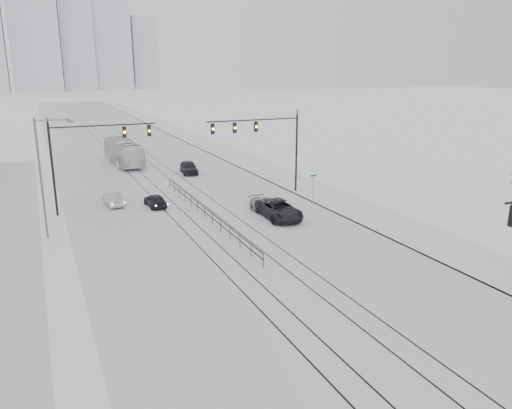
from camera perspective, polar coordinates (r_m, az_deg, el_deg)
The scene contains 16 objects.
road at distance 71.37m, azimuth -13.45°, elevation 4.94°, with size 22.00×260.00×0.02m, color silver.
sidewalk_east at distance 74.92m, azimuth -3.23°, elevation 5.88°, with size 5.00×260.00×0.16m, color silver.
curb at distance 74.11m, azimuth -5.01°, elevation 5.72°, with size 0.10×260.00×0.12m, color gray.
tram_rails at distance 52.23m, azimuth -9.30°, elevation 1.42°, with size 5.30×180.00×0.01m.
skyline at distance 283.89m, azimuth -21.40°, elevation 18.11°, with size 96.00×48.00×72.00m.
traffic_mast_ne at distance 49.21m, azimuth 1.23°, elevation 7.57°, with size 9.60×0.37×8.00m.
traffic_mast_nw at distance 45.84m, azimuth -18.68°, elevation 5.94°, with size 9.10×0.37×8.00m.
street_light_west at distance 39.82m, azimuth -23.03°, elevation 3.66°, with size 2.73×0.25×9.00m.
median_fence at distance 42.81m, azimuth -5.88°, elevation -0.88°, with size 0.06×24.00×1.00m.
street_sign at distance 49.03m, azimuth 6.56°, elevation 2.50°, with size 0.70×0.06×2.40m.
sedan_sb_inner at distance 46.91m, azimuth -11.45°, elevation 0.45°, with size 1.45×3.59×1.22m, color black.
sedan_sb_outer at distance 48.33m, azimuth -16.01°, elevation 0.61°, with size 1.32×3.80×1.25m, color #A0A4A8.
sedan_nb_front at distance 42.51m, azimuth 2.63°, elevation -0.58°, with size 2.59×5.61×1.56m, color black.
sedan_nb_right at distance 43.82m, azimuth 1.38°, elevation -0.25°, with size 1.81×4.45×1.29m, color #A0A4A7.
sedan_nb_far at distance 61.11m, azimuth -7.69°, elevation 4.23°, with size 1.79×4.45×1.52m, color black.
box_truck at distance 68.38m, azimuth -14.92°, elevation 5.78°, with size 2.73×11.67×3.25m, color silver.
Camera 1 is at (-12.54, -9.14, 12.50)m, focal length 35.00 mm.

